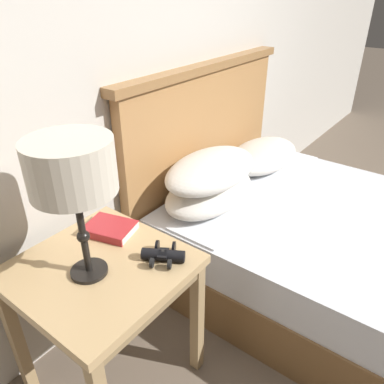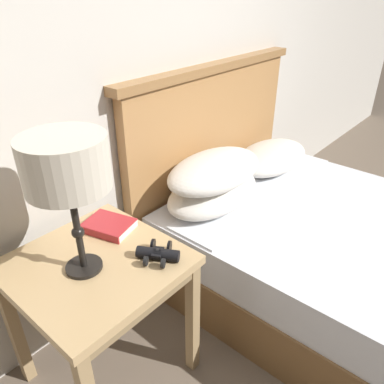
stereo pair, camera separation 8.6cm
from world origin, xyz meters
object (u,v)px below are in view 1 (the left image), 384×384
Objects in this scene: bed at (334,248)px; table_lamp at (72,170)px; book_on_nightstand at (110,229)px; binoculars_pair at (163,255)px; nightstand at (102,282)px.

table_lamp is at bearing 154.13° from bed.
table_lamp is at bearing -149.30° from book_on_nightstand.
table_lamp is at bearing 142.18° from binoculars_pair.
table_lamp reaches higher than nightstand.
binoculars_pair reaches higher than nightstand.
nightstand is at bearing 153.08° from bed.
bed is at bearing -22.71° from binoculars_pair.
table_lamp is 2.22× the size of book_on_nightstand.
book_on_nightstand is (0.16, 0.12, 0.10)m from nightstand.
book_on_nightstand is at bearing 36.82° from nightstand.
nightstand is at bearing 134.67° from binoculars_pair.
binoculars_pair is at bearing -37.82° from table_lamp.
book_on_nightstand is 1.41× the size of binoculars_pair.
bed is 8.77× the size of book_on_nightstand.
binoculars_pair is at bearing -45.33° from nightstand.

